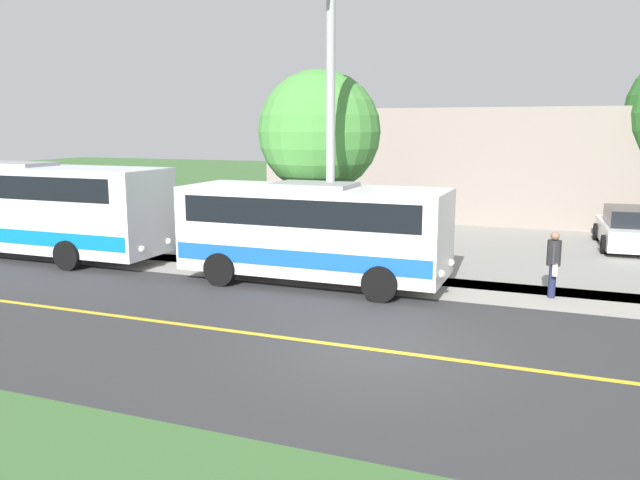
{
  "coord_description": "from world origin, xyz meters",
  "views": [
    {
      "loc": [
        11.17,
        3.21,
        4.23
      ],
      "look_at": [
        -3.5,
        -2.48,
        1.4
      ],
      "focal_mm": 35.54,
      "sensor_mm": 36.0,
      "label": 1
    }
  ],
  "objects_px": {
    "transit_bus_rear": "(5,204)",
    "shuttle_bus_front": "(314,228)",
    "pedestrian_with_bags": "(554,262)",
    "commercial_building": "(525,162)",
    "tree_curbside": "(319,132)",
    "parked_car_near": "(629,229)",
    "street_light_pole": "(329,106)"
  },
  "relations": [
    {
      "from": "tree_curbside",
      "to": "commercial_building",
      "type": "distance_m",
      "value": 15.07
    },
    {
      "from": "street_light_pole",
      "to": "transit_bus_rear",
      "type": "bearing_deg",
      "value": -88.19
    },
    {
      "from": "street_light_pole",
      "to": "commercial_building",
      "type": "bearing_deg",
      "value": 166.06
    },
    {
      "from": "parked_car_near",
      "to": "commercial_building",
      "type": "height_order",
      "value": "commercial_building"
    },
    {
      "from": "transit_bus_rear",
      "to": "commercial_building",
      "type": "xyz_separation_m",
      "value": [
        -16.87,
        15.45,
        0.82
      ]
    },
    {
      "from": "shuttle_bus_front",
      "to": "transit_bus_rear",
      "type": "relative_size",
      "value": 0.61
    },
    {
      "from": "shuttle_bus_front",
      "to": "transit_bus_rear",
      "type": "xyz_separation_m",
      "value": [
        0.02,
        -11.05,
        0.18
      ]
    },
    {
      "from": "pedestrian_with_bags",
      "to": "commercial_building",
      "type": "relative_size",
      "value": 0.07
    },
    {
      "from": "parked_car_near",
      "to": "tree_curbside",
      "type": "bearing_deg",
      "value": -58.63
    },
    {
      "from": "shuttle_bus_front",
      "to": "parked_car_near",
      "type": "relative_size",
      "value": 1.62
    },
    {
      "from": "transit_bus_rear",
      "to": "commercial_building",
      "type": "height_order",
      "value": "commercial_building"
    },
    {
      "from": "shuttle_bus_front",
      "to": "transit_bus_rear",
      "type": "bearing_deg",
      "value": -89.91
    },
    {
      "from": "tree_curbside",
      "to": "transit_bus_rear",
      "type": "bearing_deg",
      "value": -74.11
    },
    {
      "from": "street_light_pole",
      "to": "parked_car_near",
      "type": "relative_size",
      "value": 1.94
    },
    {
      "from": "transit_bus_rear",
      "to": "tree_curbside",
      "type": "relative_size",
      "value": 1.99
    },
    {
      "from": "parked_car_near",
      "to": "tree_curbside",
      "type": "height_order",
      "value": "tree_curbside"
    },
    {
      "from": "pedestrian_with_bags",
      "to": "parked_car_near",
      "type": "xyz_separation_m",
      "value": [
        -7.81,
        2.34,
        -0.2
      ]
    },
    {
      "from": "street_light_pole",
      "to": "commercial_building",
      "type": "height_order",
      "value": "street_light_pole"
    },
    {
      "from": "pedestrian_with_bags",
      "to": "commercial_building",
      "type": "xyz_separation_m",
      "value": [
        -16.06,
        -1.73,
        1.62
      ]
    },
    {
      "from": "transit_bus_rear",
      "to": "street_light_pole",
      "type": "distance_m",
      "value": 11.77
    },
    {
      "from": "transit_bus_rear",
      "to": "parked_car_near",
      "type": "height_order",
      "value": "transit_bus_rear"
    },
    {
      "from": "parked_car_near",
      "to": "transit_bus_rear",
      "type": "bearing_deg",
      "value": -66.18
    },
    {
      "from": "transit_bus_rear",
      "to": "shuttle_bus_front",
      "type": "bearing_deg",
      "value": 90.09
    },
    {
      "from": "street_light_pole",
      "to": "shuttle_bus_front",
      "type": "bearing_deg",
      "value": -41.52
    },
    {
      "from": "pedestrian_with_bags",
      "to": "parked_car_near",
      "type": "distance_m",
      "value": 8.16
    },
    {
      "from": "tree_curbside",
      "to": "pedestrian_with_bags",
      "type": "bearing_deg",
      "value": 73.76
    },
    {
      "from": "pedestrian_with_bags",
      "to": "commercial_building",
      "type": "distance_m",
      "value": 16.24
    },
    {
      "from": "transit_bus_rear",
      "to": "parked_car_near",
      "type": "relative_size",
      "value": 2.65
    },
    {
      "from": "transit_bus_rear",
      "to": "pedestrian_with_bags",
      "type": "bearing_deg",
      "value": 92.7
    },
    {
      "from": "parked_car_near",
      "to": "tree_curbside",
      "type": "xyz_separation_m",
      "value": [
        5.75,
        -9.43,
        3.36
      ]
    },
    {
      "from": "shuttle_bus_front",
      "to": "commercial_building",
      "type": "height_order",
      "value": "commercial_building"
    },
    {
      "from": "street_light_pole",
      "to": "parked_car_near",
      "type": "xyz_separation_m",
      "value": [
        -8.26,
        8.17,
        -4.08
      ]
    }
  ]
}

